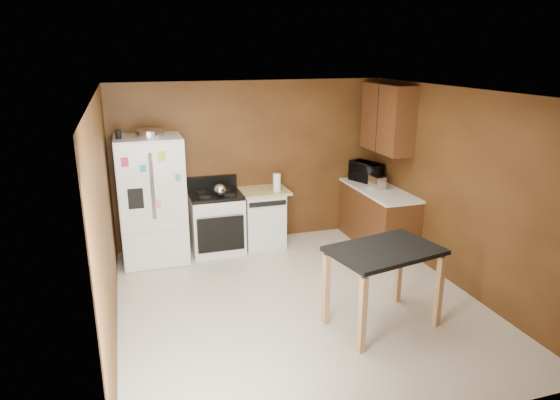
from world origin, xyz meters
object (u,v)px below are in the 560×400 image
microwave (366,173)px  paper_towel (277,183)px  toaster (377,182)px  island (384,261)px  green_canister (276,184)px  dishwasher (262,217)px  roasting_pan (150,133)px  refrigerator (152,200)px  kettle (220,190)px  gas_range (217,222)px  pen_cup (118,134)px

microwave → paper_towel: bearing=71.2°
toaster → microwave: size_ratio=0.51×
microwave → island: (-1.10, -2.64, -0.28)m
microwave → island: size_ratio=0.40×
green_canister → dishwasher: 0.55m
paper_towel → toaster: size_ratio=1.01×
roasting_pan → toaster: roasting_pan is taller
toaster → refrigerator: bearing=169.4°
kettle → green_canister: 0.95m
gas_range → paper_towel: bearing=-7.1°
paper_towel → gas_range: (-0.91, 0.11, -0.56)m
roasting_pan → pen_cup: (-0.41, -0.04, 0.01)m
toaster → dishwasher: size_ratio=0.30×
roasting_pan → kettle: size_ratio=2.17×
paper_towel → gas_range: paper_towel is taller
microwave → island: microwave is taller
kettle → roasting_pan: bearing=176.9°
dishwasher → island: island is taller
green_canister → gas_range: (-0.97, -0.08, -0.48)m
paper_towel → refrigerator: bearing=178.3°
kettle → dishwasher: bearing=14.0°
microwave → dishwasher: size_ratio=0.58×
roasting_pan → refrigerator: roasting_pan is taller
island → toaster: bearing=64.1°
gas_range → island: gas_range is taller
gas_range → microwave: bearing=-0.2°
kettle → paper_towel: 0.87m
toaster → dishwasher: toaster is taller
pen_cup → toaster: pen_cup is taller
green_canister → paper_towel: bearing=-105.1°
toaster → paper_towel: bearing=163.3°
microwave → dishwasher: (-1.72, 0.03, -0.59)m
pen_cup → refrigerator: 1.03m
pen_cup → toaster: bearing=-5.0°
microwave → gas_range: (-2.44, 0.01, -0.58)m
green_canister → kettle: bearing=-166.1°
roasting_pan → paper_towel: 1.97m
kettle → dishwasher: kettle is taller
toaster → green_canister: bearing=155.6°
island → gas_range: bearing=116.8°
green_canister → island: size_ratio=0.09×
gas_range → island: size_ratio=0.86×
paper_towel → island: bearing=-80.4°
paper_towel → refrigerator: 1.83m
refrigerator → pen_cup: bearing=-169.0°
paper_towel → microwave: 1.53m
microwave → dishwasher: microwave is taller
green_canister → toaster: 1.54m
green_canister → dishwasher: bearing=-166.2°
kettle → green_canister: size_ratio=1.61×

